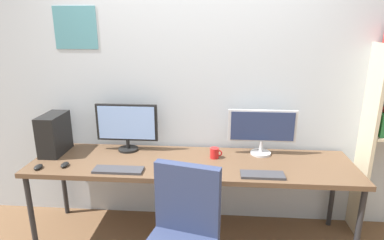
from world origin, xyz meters
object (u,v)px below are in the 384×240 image
pc_tower (54,134)px  keyboard_left (118,170)px  mouse_left_side (65,165)px  mouse_right_side (38,167)px  coffee_mug (215,153)px  monitor_right (262,129)px  keyboard_right (262,175)px  monitor_left (127,125)px  desk (192,166)px

pc_tower → keyboard_left: bearing=-26.3°
mouse_left_side → mouse_right_side: 0.20m
mouse_right_side → coffee_mug: (1.40, 0.33, 0.03)m
monitor_right → keyboard_right: monitor_right is taller
monitor_left → keyboard_right: (1.16, -0.44, -0.23)m
keyboard_left → mouse_right_side: 0.65m
desk → monitor_right: bearing=19.5°
monitor_left → keyboard_left: size_ratio=1.42×
monitor_right → mouse_right_side: 1.88m
monitor_right → pc_tower: (-1.83, -0.11, -0.06)m
pc_tower → mouse_right_side: size_ratio=3.71×
monitor_left → pc_tower: (-0.63, -0.11, -0.06)m
desk → coffee_mug: size_ratio=25.44×
desk → mouse_left_side: 1.04m
monitor_right → keyboard_left: (-1.16, -0.44, -0.22)m
mouse_left_side → mouse_right_side: same height
desk → keyboard_right: 0.61m
keyboard_right → monitor_right: bearing=84.8°
coffee_mug → mouse_left_side: bearing=-167.4°
mouse_left_side → pc_tower: bearing=126.8°
keyboard_left → mouse_left_side: 0.46m
monitor_left → mouse_left_side: monitor_left is taller
mouse_left_side → coffee_mug: (1.21, 0.27, 0.03)m
mouse_right_side → coffee_mug: 1.44m
desk → monitor_left: monitor_left is taller
pc_tower → mouse_right_side: pc_tower is taller
mouse_left_side → mouse_right_side: bearing=-163.0°
mouse_right_side → coffee_mug: coffee_mug is taller
desk → mouse_left_side: size_ratio=28.09×
monitor_right → desk: bearing=-160.5°
keyboard_right → mouse_left_side: bearing=178.2°
monitor_left → keyboard_left: (0.04, -0.44, -0.23)m
mouse_right_side → pc_tower: bearing=93.0°
pc_tower → mouse_right_side: 0.38m
monitor_right → pc_tower: size_ratio=1.66×
desk → pc_tower: (-1.23, 0.10, 0.22)m
mouse_left_side → mouse_right_side: (-0.19, -0.06, 0.00)m
pc_tower → coffee_mug: pc_tower is taller
keyboard_right → coffee_mug: size_ratio=3.13×
keyboard_right → mouse_left_side: size_ratio=3.45×
desk → mouse_right_side: size_ratio=28.09×
keyboard_left → coffee_mug: bearing=23.1°
keyboard_right → coffee_mug: coffee_mug is taller
keyboard_right → mouse_right_side: mouse_right_side is taller
keyboard_right → desk: bearing=157.7°
monitor_left → monitor_right: 1.20m
pc_tower → mouse_right_side: bearing=-87.0°
monitor_left → mouse_left_side: (-0.42, -0.39, -0.22)m
keyboard_right → mouse_left_side: mouse_left_side is taller
monitor_left → coffee_mug: size_ratio=5.23×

